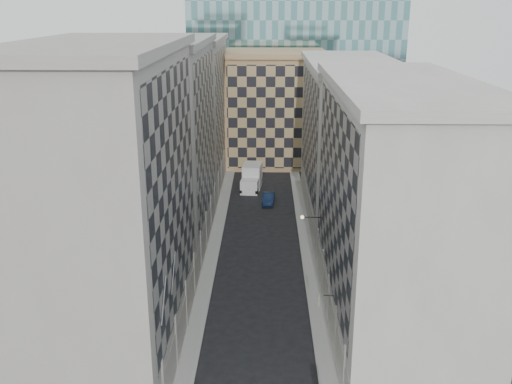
# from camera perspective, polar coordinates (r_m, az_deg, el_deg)

# --- Properties ---
(sidewalk_west) EXTENTS (1.50, 100.00, 0.15)m
(sidewalk_west) POSITION_cam_1_polar(r_m,az_deg,el_deg) (64.11, -4.31, -5.69)
(sidewalk_west) COLOR #969691
(sidewalk_west) RESTS_ON ground
(sidewalk_east) EXTENTS (1.50, 100.00, 0.15)m
(sidewalk_east) POSITION_cam_1_polar(r_m,az_deg,el_deg) (64.01, 5.14, -5.75)
(sidewalk_east) COLOR #969691
(sidewalk_east) RESTS_ON ground
(bldg_left_a) EXTENTS (10.80, 22.80, 23.70)m
(bldg_left_a) POSITION_cam_1_polar(r_m,az_deg,el_deg) (43.36, -14.39, -1.47)
(bldg_left_a) COLOR gray
(bldg_left_a) RESTS_ON ground
(bldg_left_b) EXTENTS (10.80, 22.80, 22.70)m
(bldg_left_b) POSITION_cam_1_polar(r_m,az_deg,el_deg) (64.10, -9.34, 4.74)
(bldg_left_b) COLOR gray
(bldg_left_b) RESTS_ON ground
(bldg_left_c) EXTENTS (10.80, 22.80, 21.70)m
(bldg_left_c) POSITION_cam_1_polar(r_m,az_deg,el_deg) (85.48, -6.76, 7.87)
(bldg_left_c) COLOR gray
(bldg_left_c) RESTS_ON ground
(bldg_right_a) EXTENTS (10.80, 26.80, 20.70)m
(bldg_right_a) POSITION_cam_1_polar(r_m,az_deg,el_deg) (47.22, 13.55, -1.71)
(bldg_right_a) COLOR #ACA99E
(bldg_right_a) RESTS_ON ground
(bldg_right_b) EXTENTS (10.80, 28.80, 19.70)m
(bldg_right_b) POSITION_cam_1_polar(r_m,az_deg,el_deg) (72.90, 9.16, 5.18)
(bldg_right_b) COLOR #ACA99E
(bldg_right_b) RESTS_ON ground
(tan_block) EXTENTS (16.80, 14.80, 18.80)m
(tan_block) POSITION_cam_1_polar(r_m,az_deg,el_deg) (97.66, 1.86, 8.45)
(tan_block) COLOR tan
(tan_block) RESTS_ON ground
(flagpoles_left) EXTENTS (0.10, 6.33, 2.33)m
(flagpoles_left) POSITION_cam_1_polar(r_m,az_deg,el_deg) (39.32, -8.72, -9.28)
(flagpoles_left) COLOR gray
(flagpoles_left) RESTS_ON ground
(bracket_lamp) EXTENTS (1.98, 0.36, 0.36)m
(bracket_lamp) POSITION_cam_1_polar(r_m,az_deg,el_deg) (56.09, 4.83, -2.53)
(bracket_lamp) COLOR black
(bracket_lamp) RESTS_ON ground
(box_truck) EXTENTS (3.26, 6.62, 3.50)m
(box_truck) POSITION_cam_1_polar(r_m,az_deg,el_deg) (84.38, -0.43, 1.36)
(box_truck) COLOR silver
(box_truck) RESTS_ON ground
(dark_car) EXTENTS (1.85, 4.53, 1.46)m
(dark_car) POSITION_cam_1_polar(r_m,az_deg,el_deg) (78.13, 1.25, -0.65)
(dark_car) COLOR #0F1C37
(dark_car) RESTS_ON ground
(shop_sign) EXTENTS (1.21, 0.73, 0.81)m
(shop_sign) POSITION_cam_1_polar(r_m,az_deg,el_deg) (46.10, 6.44, -10.66)
(shop_sign) COLOR black
(shop_sign) RESTS_ON ground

